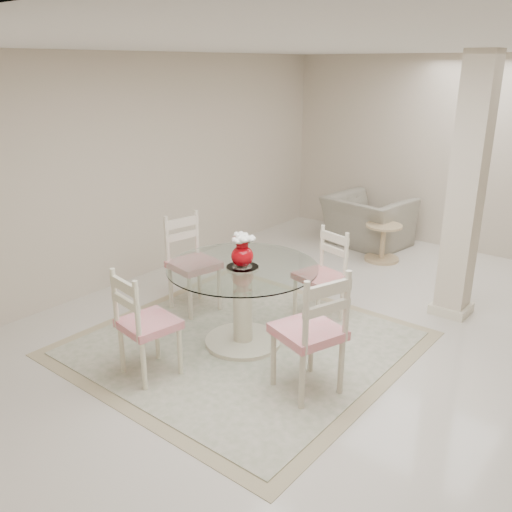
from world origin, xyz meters
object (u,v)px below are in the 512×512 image
Objects in this scene: column at (466,191)px; dining_chair_east at (314,325)px; red_vase at (242,250)px; dining_chair_west at (190,256)px; side_table at (383,244)px; dining_chair_north at (324,269)px; dining_chair_south at (141,317)px; dining_table at (243,305)px; recliner_taupe at (368,221)px.

dining_chair_east is at bearing -98.09° from column.
red_vase is at bearing -87.70° from dining_chair_east.
dining_chair_west is 2.92m from side_table.
dining_chair_south reaches higher than dining_chair_north.
dining_chair_north is at bearing -80.90° from side_table.
red_vase is 1.08m from dining_chair_east.
column is 1.93× the size of dining_table.
dining_chair_north is 1.45m from dining_chair_west.
dining_chair_north is 2.09× the size of side_table.
recliner_taupe is (-0.25, 4.48, -0.21)m from dining_chair_south.
dining_table is at bearing 106.93° from recliner_taupe.
recliner_taupe is 2.20× the size of side_table.
dining_chair_west is (-0.99, 0.29, -0.36)m from red_vase.
dining_chair_east is 1.13× the size of dining_chair_north.
recliner_taupe is (-0.54, 3.50, -0.60)m from red_vase.
red_vase is 0.29× the size of dining_chair_south.
dining_chair_east is at bearing 120.08° from recliner_taupe.
red_vase is at bearing -89.15° from side_table.
red_vase is 0.26× the size of dining_chair_east.
dining_chair_north is 2.66m from recliner_taupe.
side_table is at bearing 90.78° from dining_table.
dining_chair_west is at bearing 163.97° from dining_table.
recliner_taupe is at bearing 98.68° from dining_table.
red_vase is 0.27× the size of dining_chair_west.
dining_chair_west is at bearing -109.06° from side_table.
dining_chair_west is (-0.99, 0.28, 0.20)m from dining_table.
column is 2.24× the size of dining_chair_east.
red_vase is 1.09m from dining_chair_west.
dining_chair_east is 1.45m from dining_chair_north.
dining_chair_east is 3.49m from side_table.
dining_table is (-1.31, -1.97, -0.94)m from column.
dining_chair_east reaches higher than recliner_taupe.
dining_chair_west is 1.04× the size of recliner_taupe.
dining_chair_south is (-1.59, -2.95, -0.78)m from column.
column is 2.39m from red_vase.
column is 3.44m from dining_chair_south.
dining_chair_west is (-1.27, -0.70, 0.05)m from dining_chair_north.
red_vase is at bearing -97.41° from dining_chair_south.
dining_chair_south is at bearing 101.51° from recliner_taupe.
red_vase reaches higher than dining_chair_south.
dining_chair_south is 2.14× the size of side_table.
dining_chair_north is at bearing -135.85° from column.
column reaches higher than recliner_taupe.
dining_chair_west is at bearing -52.08° from dining_chair_south.
dining_chair_east reaches higher than dining_chair_west.
dining_chair_east is 4.10m from recliner_taupe.
dining_table is 2.75× the size of side_table.
dining_chair_south reaches higher than dining_table.
dining_chair_south reaches higher than recliner_taupe.
dining_chair_east reaches higher than side_table.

